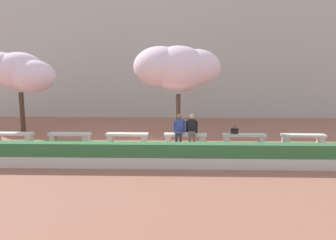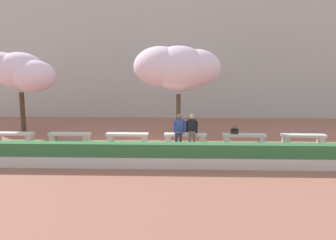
# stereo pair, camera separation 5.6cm
# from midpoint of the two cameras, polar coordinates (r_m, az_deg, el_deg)

# --- Properties ---
(ground_plane) EXTENTS (100.00, 100.00, 0.00)m
(ground_plane) POSITION_cam_midpoint_polar(r_m,az_deg,el_deg) (14.07, -1.94, -4.14)
(ground_plane) COLOR #9E604C
(building_facade) EXTENTS (28.50, 4.00, 7.61)m
(building_facade) POSITION_cam_midpoint_polar(r_m,az_deg,el_deg) (23.08, -0.43, 10.56)
(building_facade) COLOR #B7B2A8
(building_facade) RESTS_ON ground
(stone_bench_west_end) EXTENTS (1.81, 0.46, 0.45)m
(stone_bench_west_end) POSITION_cam_midpoint_polar(r_m,az_deg,el_deg) (15.70, -25.28, -2.50)
(stone_bench_west_end) COLOR beige
(stone_bench_west_end) RESTS_ON ground
(stone_bench_near_west) EXTENTS (1.81, 0.46, 0.45)m
(stone_bench_near_west) POSITION_cam_midpoint_polar(r_m,az_deg,el_deg) (14.73, -16.62, -2.72)
(stone_bench_near_west) COLOR beige
(stone_bench_near_west) RESTS_ON ground
(stone_bench_center) EXTENTS (1.81, 0.46, 0.45)m
(stone_bench_center) POSITION_cam_midpoint_polar(r_m,az_deg,el_deg) (14.14, -7.00, -2.88)
(stone_bench_center) COLOR beige
(stone_bench_center) RESTS_ON ground
(stone_bench_near_east) EXTENTS (1.81, 0.46, 0.45)m
(stone_bench_near_east) POSITION_cam_midpoint_polar(r_m,az_deg,el_deg) (13.98, 3.15, -2.97)
(stone_bench_near_east) COLOR beige
(stone_bench_near_east) RESTS_ON ground
(stone_bench_east_end) EXTENTS (1.81, 0.46, 0.45)m
(stone_bench_east_end) POSITION_cam_midpoint_polar(r_m,az_deg,el_deg) (14.26, 13.22, -2.96)
(stone_bench_east_end) COLOR beige
(stone_bench_east_end) RESTS_ON ground
(stone_bench_far_east) EXTENTS (1.81, 0.46, 0.45)m
(stone_bench_far_east) POSITION_cam_midpoint_polar(r_m,az_deg,el_deg) (14.95, 22.63, -2.87)
(stone_bench_far_east) COLOR beige
(stone_bench_far_east) RESTS_ON ground
(person_seated_left) EXTENTS (0.51, 0.70, 1.29)m
(person_seated_left) POSITION_cam_midpoint_polar(r_m,az_deg,el_deg) (13.85, 2.05, -1.41)
(person_seated_left) COLOR black
(person_seated_left) RESTS_ON ground
(person_seated_right) EXTENTS (0.51, 0.68, 1.29)m
(person_seated_right) POSITION_cam_midpoint_polar(r_m,az_deg,el_deg) (13.86, 4.27, -1.42)
(person_seated_right) COLOR black
(person_seated_right) RESTS_ON ground
(handbag) EXTENTS (0.30, 0.15, 0.34)m
(handbag) POSITION_cam_midpoint_polar(r_m,az_deg,el_deg) (14.14, 11.62, -1.87)
(handbag) COLOR black
(handbag) RESTS_ON stone_bench_east_end
(cherry_tree_main) EXTENTS (4.00, 2.80, 4.21)m
(cherry_tree_main) POSITION_cam_midpoint_polar(r_m,az_deg,el_deg) (15.17, 1.76, 9.07)
(cherry_tree_main) COLOR #473323
(cherry_tree_main) RESTS_ON ground
(cherry_tree_secondary) EXTENTS (3.60, 2.44, 3.97)m
(cherry_tree_secondary) POSITION_cam_midpoint_polar(r_m,az_deg,el_deg) (17.48, -24.40, 7.67)
(cherry_tree_secondary) COLOR #473323
(cherry_tree_secondary) RESTS_ON ground
(planter_hedge_foreground) EXTENTS (18.92, 0.50, 0.80)m
(planter_hedge_foreground) POSITION_cam_midpoint_polar(r_m,az_deg,el_deg) (10.76, -3.13, -6.20)
(planter_hedge_foreground) COLOR beige
(planter_hedge_foreground) RESTS_ON ground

